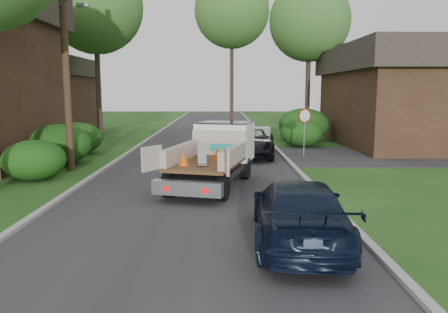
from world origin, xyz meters
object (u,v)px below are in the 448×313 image
utility_pole (65,46)px  tree_center_far (232,11)px  stop_sign (305,122)px  tree_left_far (95,6)px  house_left_far (41,95)px  black_pickup (250,143)px  navy_suv (299,212)px  house_right (414,94)px  flatbed_truck (218,150)px  tree_right_far (310,21)px

utility_pole → tree_center_far: tree_center_far is taller
stop_sign → tree_left_far: (-12.70, 8.00, 7.20)m
house_left_far → tree_center_far: tree_center_far is taller
black_pickup → navy_suv: size_ratio=1.09×
stop_sign → tree_center_far: tree_center_far is taller
black_pickup → utility_pole: bearing=-148.1°
house_right → flatbed_truck: 16.82m
house_left_far → tree_left_far: (6.00, -5.00, 5.93)m
house_left_far → tree_center_far: size_ratio=0.52×
tree_right_far → black_pickup: (-5.10, -11.16, -7.75)m
tree_center_far → house_right: bearing=-55.5°
utility_pole → house_right: size_ratio=0.77×
stop_sign → flatbed_truck: bearing=-124.7°
tree_right_far → black_pickup: 14.51m
black_pickup → tree_right_far: bearing=71.3°
stop_sign → utility_pole: bearing=-159.4°
utility_pole → tree_left_far: size_ratio=0.82×
black_pickup → navy_suv: (0.20, -12.87, -0.03)m
tree_right_far → stop_sign: bearing=-101.8°
stop_sign → flatbed_truck: (-4.42, -6.39, -0.60)m
house_right → utility_pole: bearing=-154.0°
navy_suv → flatbed_truck: bearing=-70.6°
stop_sign → black_pickup: (-2.80, -0.16, -1.04)m
utility_pole → navy_suv: utility_pole is taller
tree_right_far → black_pickup: bearing=-114.6°
tree_center_far → flatbed_truck: 29.12m
stop_sign → house_left_far: house_left_far is taller
stop_sign → black_pickup: 2.99m
utility_pole → stop_sign: bearing=20.6°
stop_sign → utility_pole: (-10.68, -4.02, 3.40)m
stop_sign → navy_suv: size_ratio=0.51×
tree_center_far → flatbed_truck: (-1.22, -27.39, -9.81)m
tree_left_far → flatbed_truck: bearing=-60.1°
utility_pole → black_pickup: bearing=26.1°
utility_pole → tree_left_far: (-2.02, 12.02, 3.81)m
stop_sign → navy_suv: 13.32m
utility_pole → house_right: 20.66m
house_right → tree_right_far: tree_right_far is taller
stop_sign → black_pickup: size_ratio=0.47×
house_left_far → flatbed_truck: house_left_far is taller
flatbed_truck → tree_right_far: bearing=83.5°
house_right → flatbed_truck: house_right is taller
stop_sign → navy_suv: stop_sign is taller
utility_pole → tree_right_far: 20.12m
flatbed_truck → navy_suv: flatbed_truck is taller
tree_center_far → flatbed_truck: tree_center_far is taller
stop_sign → tree_center_far: bearing=98.7°
house_right → black_pickup: (-10.60, -5.16, -2.43)m
tree_left_far → navy_suv: 24.75m
utility_pole → house_right: (18.48, 9.02, -2.01)m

